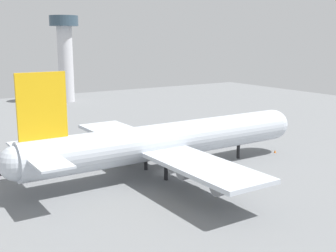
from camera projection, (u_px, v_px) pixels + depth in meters
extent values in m
plane|color=slate|center=(168.00, 172.00, 82.57)|extent=(246.77, 246.77, 0.00)
cylinder|color=silver|center=(168.00, 140.00, 81.31)|extent=(55.69, 6.56, 6.56)
sphere|color=silver|center=(273.00, 124.00, 96.18)|extent=(6.43, 6.43, 6.43)
sphere|color=silver|center=(16.00, 163.00, 66.44)|extent=(5.57, 5.57, 5.57)
cube|color=yellow|center=(42.00, 106.00, 67.10)|extent=(7.80, 0.50, 10.49)
cube|color=silver|center=(48.00, 162.00, 63.74)|extent=(5.01, 9.84, 0.36)
cube|color=silver|center=(28.00, 147.00, 72.31)|extent=(5.01, 9.84, 0.36)
cube|color=silver|center=(202.00, 166.00, 68.43)|extent=(9.47, 24.29, 0.70)
cube|color=silver|center=(121.00, 133.00, 91.61)|extent=(9.47, 24.29, 0.70)
cylinder|color=gray|center=(193.00, 170.00, 72.31)|extent=(5.25, 2.75, 2.75)
cylinder|color=gray|center=(229.00, 185.00, 64.93)|extent=(5.25, 2.75, 2.75)
cylinder|color=gray|center=(133.00, 144.00, 89.50)|extent=(5.25, 2.75, 2.75)
cylinder|color=gray|center=(114.00, 136.00, 96.88)|extent=(5.25, 2.75, 2.75)
cylinder|color=black|center=(238.00, 151.00, 91.79)|extent=(0.70, 0.70, 3.00)
cylinder|color=black|center=(166.00, 172.00, 77.82)|extent=(0.70, 0.70, 3.00)
cylinder|color=black|center=(146.00, 162.00, 83.75)|extent=(0.70, 0.70, 3.00)
cube|color=#333338|center=(2.00, 166.00, 81.38)|extent=(2.22, 2.60, 2.04)
cylinder|color=black|center=(1.00, 174.00, 80.41)|extent=(0.87, 0.63, 0.83)
cylinder|color=black|center=(4.00, 170.00, 82.76)|extent=(0.87, 0.63, 0.83)
cone|color=orange|center=(275.00, 151.00, 96.39)|extent=(0.47, 0.47, 0.67)
cylinder|color=silver|center=(66.00, 64.00, 170.77)|extent=(5.83, 5.83, 29.61)
cylinder|color=#334756|center=(64.00, 21.00, 167.40)|extent=(11.07, 11.07, 3.99)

